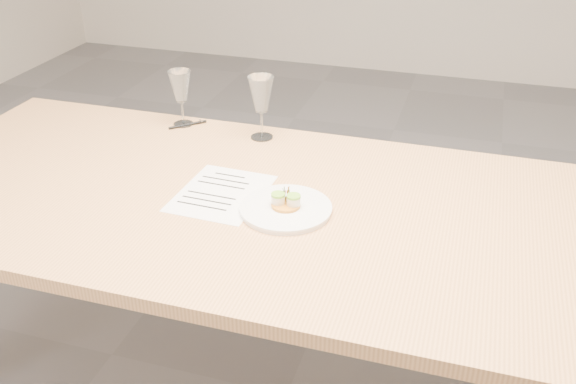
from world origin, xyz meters
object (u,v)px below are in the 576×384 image
(wine_glass_1, at_px, (261,96))
(ballpoint_pen, at_px, (188,125))
(dinner_plate, at_px, (286,208))
(recipe_sheet, at_px, (221,193))
(dining_table, at_px, (287,224))
(wine_glass_0, at_px, (180,87))

(wine_glass_1, bearing_deg, ballpoint_pen, 176.51)
(dinner_plate, bearing_deg, recipe_sheet, 168.55)
(dining_table, height_order, recipe_sheet, recipe_sheet)
(recipe_sheet, bearing_deg, dinner_plate, -9.08)
(recipe_sheet, xyz_separation_m, wine_glass_1, (-0.02, 0.40, 0.15))
(ballpoint_pen, bearing_deg, dining_table, -85.01)
(dinner_plate, height_order, wine_glass_0, wine_glass_0)
(dining_table, height_order, ballpoint_pen, ballpoint_pen)
(wine_glass_0, bearing_deg, dining_table, -39.65)
(ballpoint_pen, bearing_deg, recipe_sheet, -99.25)
(dinner_plate, relative_size, wine_glass_0, 1.28)
(wine_glass_1, bearing_deg, dining_table, -62.19)
(dining_table, distance_m, wine_glass_1, 0.51)
(wine_glass_0, bearing_deg, dinner_plate, -41.69)
(dining_table, height_order, wine_glass_1, wine_glass_1)
(recipe_sheet, bearing_deg, wine_glass_0, 129.19)
(dinner_plate, height_order, recipe_sheet, dinner_plate)
(dinner_plate, relative_size, wine_glass_1, 1.17)
(dinner_plate, xyz_separation_m, wine_glass_1, (-0.22, 0.45, 0.14))
(dining_table, xyz_separation_m, dinner_plate, (0.01, -0.04, 0.08))
(dining_table, height_order, wine_glass_0, wine_glass_0)
(recipe_sheet, bearing_deg, wine_glass_1, 94.67)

